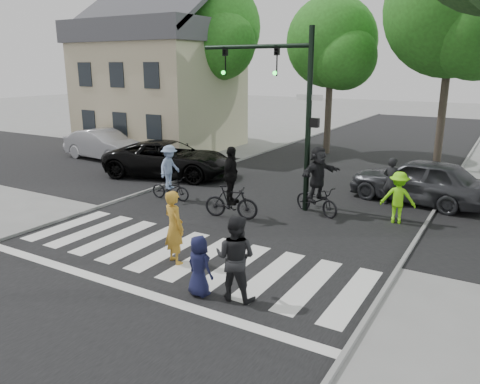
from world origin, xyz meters
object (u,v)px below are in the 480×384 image
(traffic_signal, at_px, (286,93))
(cyclist_left, at_px, (170,176))
(pedestrian_child, at_px, (199,266))
(car_silver, at_px, (104,145))
(pedestrian_woman, at_px, (174,227))
(car_grey, at_px, (419,180))
(cyclist_mid, at_px, (231,189))
(cyclist_right, at_px, (317,184))
(pedestrian_adult, at_px, (235,258))
(car_suv, at_px, (169,159))

(traffic_signal, xyz_separation_m, cyclist_left, (-3.96, -1.29, -3.02))
(pedestrian_child, bearing_deg, car_silver, -25.42)
(pedestrian_woman, relative_size, pedestrian_child, 1.38)
(pedestrian_woman, distance_m, car_silver, 14.40)
(traffic_signal, bearing_deg, car_grey, 36.72)
(cyclist_mid, xyz_separation_m, car_grey, (4.85, 4.94, -0.15))
(pedestrian_child, bearing_deg, cyclist_mid, -54.33)
(cyclist_mid, xyz_separation_m, cyclist_right, (2.22, 1.82, 0.05))
(pedestrian_child, bearing_deg, pedestrian_adult, -149.20)
(cyclist_left, height_order, cyclist_mid, cyclist_mid)
(cyclist_mid, distance_m, car_grey, 6.92)
(pedestrian_child, bearing_deg, cyclist_right, -78.96)
(cyclist_left, bearing_deg, car_grey, 28.20)
(cyclist_left, distance_m, car_grey, 8.97)
(pedestrian_woman, height_order, car_grey, pedestrian_woman)
(traffic_signal, distance_m, pedestrian_woman, 6.46)
(traffic_signal, relative_size, cyclist_right, 2.63)
(car_silver, bearing_deg, traffic_signal, -99.75)
(cyclist_mid, bearing_deg, pedestrian_child, -65.73)
(cyclist_right, bearing_deg, cyclist_left, -168.10)
(cyclist_left, relative_size, cyclist_right, 0.89)
(car_suv, bearing_deg, car_silver, 62.21)
(pedestrian_woman, distance_m, cyclist_mid, 3.79)
(traffic_signal, height_order, car_silver, traffic_signal)
(pedestrian_child, distance_m, cyclist_left, 7.62)
(pedestrian_woman, relative_size, pedestrian_adult, 1.00)
(cyclist_left, bearing_deg, pedestrian_woman, -50.11)
(pedestrian_adult, distance_m, cyclist_left, 7.97)
(pedestrian_woman, xyz_separation_m, car_suv, (-6.09, 7.35, -0.15))
(traffic_signal, xyz_separation_m, car_silver, (-11.76, 2.93, -3.12))
(car_suv, relative_size, car_silver, 1.20)
(traffic_signal, relative_size, car_silver, 1.26)
(traffic_signal, bearing_deg, pedestrian_woman, -92.48)
(traffic_signal, height_order, car_grey, traffic_signal)
(cyclist_mid, bearing_deg, cyclist_right, 39.27)
(pedestrian_child, relative_size, car_silver, 0.28)
(pedestrian_child, bearing_deg, car_grey, -93.86)
(pedestrian_adult, bearing_deg, car_silver, -42.16)
(car_silver, distance_m, car_grey, 15.70)
(pedestrian_woman, bearing_deg, cyclist_left, -28.42)
(pedestrian_adult, xyz_separation_m, cyclist_left, (-5.98, 5.27, -0.05))
(car_grey, bearing_deg, pedestrian_adult, -2.47)
(pedestrian_adult, bearing_deg, car_suv, -52.00)
(traffic_signal, height_order, pedestrian_adult, traffic_signal)
(car_suv, bearing_deg, cyclist_mid, -137.91)
(pedestrian_adult, relative_size, cyclist_right, 0.82)
(traffic_signal, xyz_separation_m, pedestrian_child, (1.28, -6.83, -3.23))
(pedestrian_child, relative_size, cyclist_right, 0.59)
(cyclist_mid, bearing_deg, car_silver, 155.60)
(cyclist_right, height_order, car_grey, cyclist_right)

